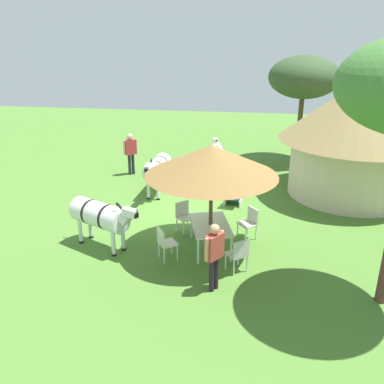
# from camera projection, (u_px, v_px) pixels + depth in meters

# --- Properties ---
(ground_plane) EXTENTS (36.00, 36.00, 0.00)m
(ground_plane) POSITION_uv_depth(u_px,v_px,m) (184.00, 210.00, 13.61)
(ground_plane) COLOR #4A782E
(thatched_hut) EXTENTS (5.23, 5.23, 4.05)m
(thatched_hut) POSITION_uv_depth(u_px,v_px,m) (356.00, 134.00, 14.18)
(thatched_hut) COLOR beige
(thatched_hut) RESTS_ON ground_plane
(shade_umbrella) EXTENTS (3.39, 3.39, 2.90)m
(shade_umbrella) POSITION_uv_depth(u_px,v_px,m) (212.00, 160.00, 10.30)
(shade_umbrella) COLOR brown
(shade_umbrella) RESTS_ON ground_plane
(patio_dining_table) EXTENTS (1.75, 1.34, 0.74)m
(patio_dining_table) POSITION_uv_depth(u_px,v_px,m) (210.00, 227.00, 10.97)
(patio_dining_table) COLOR silver
(patio_dining_table) RESTS_ON ground_plane
(patio_chair_east_end) EXTENTS (0.61, 0.60, 0.90)m
(patio_chair_east_end) POSITION_uv_depth(u_px,v_px,m) (250.00, 221.00, 11.63)
(patio_chair_east_end) COLOR silver
(patio_chair_east_end) RESTS_ON ground_plane
(patio_chair_near_hut) EXTENTS (0.61, 0.61, 0.90)m
(patio_chair_near_hut) POSITION_uv_depth(u_px,v_px,m) (184.00, 215.00, 12.04)
(patio_chair_near_hut) COLOR silver
(patio_chair_near_hut) RESTS_ON ground_plane
(patio_chair_near_lawn) EXTENTS (0.60, 0.59, 0.90)m
(patio_chair_near_lawn) POSITION_uv_depth(u_px,v_px,m) (165.00, 241.00, 10.50)
(patio_chair_near_lawn) COLOR silver
(patio_chair_near_lawn) RESTS_ON ground_plane
(patio_chair_west_end) EXTENTS (0.60, 0.60, 0.90)m
(patio_chair_west_end) POSITION_uv_depth(u_px,v_px,m) (239.00, 253.00, 9.95)
(patio_chair_west_end) COLOR silver
(patio_chair_west_end) RESTS_ON ground_plane
(guest_beside_umbrella) EXTENTS (0.50, 0.43, 1.65)m
(guest_beside_umbrella) POSITION_uv_depth(u_px,v_px,m) (214.00, 251.00, 9.08)
(guest_beside_umbrella) COLOR black
(guest_beside_umbrella) RESTS_ON ground_plane
(standing_watcher) EXTENTS (0.45, 0.50, 1.71)m
(standing_watcher) POSITION_uv_depth(u_px,v_px,m) (131.00, 150.00, 16.69)
(standing_watcher) COLOR #222329
(standing_watcher) RESTS_ON ground_plane
(striped_lounge_chair) EXTENTS (0.89, 0.65, 0.58)m
(striped_lounge_chair) POSITION_uv_depth(u_px,v_px,m) (233.00, 198.00, 13.98)
(striped_lounge_chair) COLOR #3066B2
(striped_lounge_chair) RESTS_ON ground_plane
(zebra_nearest_camera) EXTENTS (2.32, 0.72, 1.50)m
(zebra_nearest_camera) POSITION_uv_depth(u_px,v_px,m) (157.00, 168.00, 14.67)
(zebra_nearest_camera) COLOR silver
(zebra_nearest_camera) RESTS_ON ground_plane
(zebra_by_umbrella) EXTENTS (2.16, 0.93, 1.56)m
(zebra_by_umbrella) POSITION_uv_depth(u_px,v_px,m) (219.00, 156.00, 15.90)
(zebra_by_umbrella) COLOR silver
(zebra_by_umbrella) RESTS_ON ground_plane
(zebra_toward_hut) EXTENTS (1.32, 2.14, 1.47)m
(zebra_toward_hut) POSITION_uv_depth(u_px,v_px,m) (101.00, 216.00, 10.97)
(zebra_toward_hut) COLOR silver
(zebra_toward_hut) RESTS_ON ground_plane
(acacia_tree_far_lawn) EXTENTS (3.02, 3.02, 4.60)m
(acacia_tree_far_lawn) POSITION_uv_depth(u_px,v_px,m) (304.00, 78.00, 17.57)
(acacia_tree_far_lawn) COLOR #4C4023
(acacia_tree_far_lawn) RESTS_ON ground_plane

